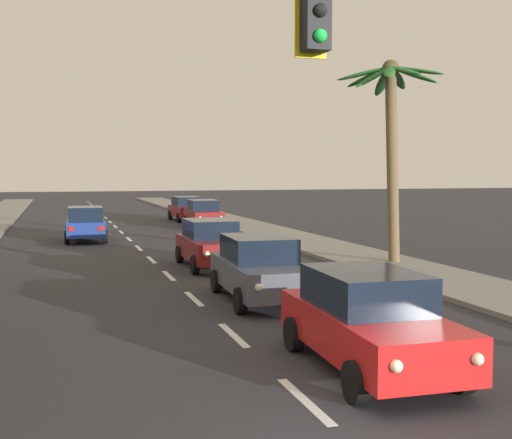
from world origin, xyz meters
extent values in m
cube|color=gray|center=(7.80, 20.00, 0.07)|extent=(3.20, 110.00, 0.14)
cube|color=silver|center=(0.00, 1.75, 0.00)|extent=(0.16, 2.00, 0.01)
cube|color=silver|center=(0.00, 5.70, 0.00)|extent=(0.16, 2.00, 0.01)
cube|color=silver|center=(0.00, 9.65, 0.00)|extent=(0.16, 2.00, 0.01)
cube|color=silver|center=(0.00, 13.60, 0.00)|extent=(0.16, 2.00, 0.01)
cube|color=silver|center=(0.00, 17.55, 0.00)|extent=(0.16, 2.00, 0.01)
cube|color=silver|center=(0.00, 21.50, 0.00)|extent=(0.16, 2.00, 0.01)
cube|color=silver|center=(0.00, 25.45, 0.00)|extent=(0.16, 2.00, 0.01)
cube|color=silver|center=(0.00, 29.40, 0.00)|extent=(0.16, 2.00, 0.01)
cube|color=silver|center=(0.00, 33.35, 0.00)|extent=(0.16, 2.00, 0.01)
cube|color=silver|center=(0.00, 37.30, 0.00)|extent=(0.16, 2.00, 0.01)
cube|color=silver|center=(0.00, 41.25, 0.00)|extent=(0.16, 2.00, 0.01)
cube|color=silver|center=(0.00, 45.20, 0.00)|extent=(0.16, 2.00, 0.01)
cube|color=silver|center=(0.00, 49.15, 0.00)|extent=(0.16, 2.00, 0.01)
cube|color=silver|center=(0.00, 53.09, 0.00)|extent=(0.16, 2.00, 0.01)
cube|color=silver|center=(0.00, 57.04, 0.00)|extent=(0.16, 2.00, 0.01)
cube|color=silver|center=(0.00, 60.99, 0.00)|extent=(0.16, 2.00, 0.01)
cube|color=silver|center=(0.00, 64.94, 0.00)|extent=(0.16, 2.00, 0.01)
cube|color=silver|center=(0.00, 68.89, 0.00)|extent=(0.16, 2.00, 0.01)
cube|color=black|center=(-0.33, 0.65, 5.29)|extent=(0.32, 0.26, 0.92)
sphere|color=black|center=(-0.33, 0.51, 5.29)|extent=(0.17, 0.17, 0.17)
sphere|color=#1EE54C|center=(-0.33, 0.51, 4.99)|extent=(0.17, 0.17, 0.17)
cube|color=yellow|center=(-0.33, 0.81, 5.29)|extent=(0.42, 0.03, 1.04)
cube|color=red|center=(1.58, 2.79, 0.68)|extent=(1.93, 4.37, 0.72)
cube|color=black|center=(1.58, 2.94, 1.36)|extent=(1.69, 2.26, 0.64)
cylinder|color=black|center=(2.38, 1.34, 0.32)|extent=(0.25, 0.65, 0.64)
cylinder|color=black|center=(0.66, 1.41, 0.32)|extent=(0.25, 0.65, 0.64)
cylinder|color=black|center=(2.50, 4.17, 0.32)|extent=(0.25, 0.65, 0.64)
cylinder|color=black|center=(0.77, 4.24, 0.32)|extent=(0.25, 0.65, 0.64)
sphere|color=#F9EFC6|center=(2.11, 0.59, 0.76)|extent=(0.18, 0.18, 0.18)
sphere|color=#F9EFC6|center=(0.87, 0.65, 0.76)|extent=(0.18, 0.18, 0.18)
cube|color=red|center=(2.32, 4.92, 0.78)|extent=(0.24, 0.07, 0.20)
cube|color=red|center=(1.01, 4.97, 0.78)|extent=(0.24, 0.07, 0.20)
cube|color=#4C515B|center=(1.59, 8.90, 0.68)|extent=(1.94, 4.37, 0.72)
cube|color=black|center=(1.60, 9.05, 1.36)|extent=(1.69, 2.26, 0.64)
cylinder|color=black|center=(2.40, 7.45, 0.32)|extent=(0.25, 0.65, 0.64)
cylinder|color=black|center=(0.67, 7.52, 0.32)|extent=(0.25, 0.65, 0.64)
cylinder|color=black|center=(2.51, 10.28, 0.32)|extent=(0.25, 0.65, 0.64)
cylinder|color=black|center=(0.79, 10.35, 0.32)|extent=(0.25, 0.65, 0.64)
sphere|color=#F9EFC6|center=(2.12, 6.71, 0.76)|extent=(0.18, 0.18, 0.18)
sphere|color=#F9EFC6|center=(0.88, 6.76, 0.76)|extent=(0.18, 0.18, 0.18)
cube|color=red|center=(2.34, 11.03, 0.78)|extent=(0.24, 0.07, 0.20)
cube|color=red|center=(1.02, 11.09, 0.78)|extent=(0.24, 0.07, 0.20)
cube|color=maroon|center=(1.74, 15.01, 0.68)|extent=(1.80, 4.31, 0.72)
cube|color=black|center=(1.74, 15.16, 1.36)|extent=(1.62, 2.21, 0.64)
cylinder|color=black|center=(2.59, 13.59, 0.32)|extent=(0.23, 0.64, 0.64)
cylinder|color=black|center=(0.86, 13.60, 0.32)|extent=(0.23, 0.64, 0.64)
cylinder|color=black|center=(2.61, 16.42, 0.32)|extent=(0.23, 0.64, 0.64)
cylinder|color=black|center=(0.89, 16.44, 0.32)|extent=(0.23, 0.64, 0.64)
sphere|color=#F9EFC6|center=(2.34, 12.84, 0.76)|extent=(0.18, 0.18, 0.18)
sphere|color=#F9EFC6|center=(1.10, 12.85, 0.76)|extent=(0.18, 0.18, 0.18)
cube|color=red|center=(2.42, 17.17, 0.78)|extent=(0.24, 0.06, 0.20)
cube|color=red|center=(1.10, 17.18, 0.78)|extent=(0.24, 0.06, 0.20)
cube|color=navy|center=(-2.09, 25.41, 0.68)|extent=(1.91, 4.36, 0.72)
cube|color=black|center=(-2.10, 25.26, 1.36)|extent=(1.67, 2.25, 0.64)
cylinder|color=black|center=(-2.90, 26.86, 0.32)|extent=(0.24, 0.65, 0.64)
cylinder|color=black|center=(-1.18, 26.80, 0.32)|extent=(0.24, 0.65, 0.64)
cylinder|color=black|center=(-3.00, 24.02, 0.32)|extent=(0.24, 0.65, 0.64)
cylinder|color=black|center=(-1.28, 23.96, 0.32)|extent=(0.24, 0.65, 0.64)
sphere|color=#B2B2AD|center=(-2.64, 27.60, 0.76)|extent=(0.18, 0.18, 0.18)
sphere|color=#B2B2AD|center=(-1.40, 27.56, 0.76)|extent=(0.18, 0.18, 0.18)
cube|color=red|center=(-2.82, 23.27, 0.78)|extent=(0.24, 0.07, 0.20)
cube|color=red|center=(-1.50, 23.23, 0.78)|extent=(0.24, 0.07, 0.20)
cube|color=maroon|center=(5.10, 31.08, 0.68)|extent=(1.93, 4.37, 0.72)
cube|color=black|center=(5.11, 31.23, 1.36)|extent=(1.68, 2.26, 0.64)
cylinder|color=black|center=(5.91, 29.63, 0.32)|extent=(0.24, 0.65, 0.64)
cylinder|color=black|center=(4.18, 29.70, 0.32)|extent=(0.24, 0.65, 0.64)
cylinder|color=black|center=(6.02, 32.47, 0.32)|extent=(0.24, 0.65, 0.64)
cylinder|color=black|center=(4.29, 32.53, 0.32)|extent=(0.24, 0.65, 0.64)
sphere|color=#B2B2AD|center=(5.64, 28.89, 0.76)|extent=(0.18, 0.18, 0.18)
sphere|color=#B2B2AD|center=(4.40, 28.94, 0.76)|extent=(0.18, 0.18, 0.18)
cube|color=red|center=(5.84, 33.21, 0.78)|extent=(0.24, 0.07, 0.20)
cube|color=red|center=(4.53, 33.27, 0.78)|extent=(0.24, 0.07, 0.20)
cube|color=maroon|center=(5.12, 36.56, 0.68)|extent=(1.88, 4.35, 0.72)
cube|color=black|center=(5.12, 36.71, 1.36)|extent=(1.66, 2.24, 0.64)
cylinder|color=black|center=(6.03, 35.16, 0.32)|extent=(0.24, 0.65, 0.64)
cylinder|color=black|center=(4.30, 35.12, 0.32)|extent=(0.24, 0.65, 0.64)
cylinder|color=black|center=(5.95, 38.00, 0.32)|extent=(0.24, 0.65, 0.64)
cylinder|color=black|center=(4.22, 37.95, 0.32)|extent=(0.24, 0.65, 0.64)
sphere|color=#B2B2AD|center=(5.80, 34.41, 0.76)|extent=(0.18, 0.18, 0.18)
sphere|color=#B2B2AD|center=(4.57, 34.37, 0.76)|extent=(0.18, 0.18, 0.18)
cube|color=red|center=(5.72, 38.74, 0.78)|extent=(0.24, 0.07, 0.20)
cube|color=red|center=(4.40, 38.70, 0.78)|extent=(0.24, 0.07, 0.20)
cylinder|color=brown|center=(8.06, 13.52, 3.48)|extent=(0.68, 0.41, 6.97)
ellipsoid|color=#236028|center=(8.86, 13.51, 6.82)|extent=(1.91, 0.43, 0.61)
ellipsoid|color=#236028|center=(8.57, 14.18, 6.78)|extent=(1.61, 1.63, 0.69)
ellipsoid|color=#236028|center=(8.11, 14.38, 6.66)|extent=(0.78, 1.86, 0.92)
ellipsoid|color=#236028|center=(7.48, 14.34, 6.80)|extent=(1.25, 1.86, 0.66)
ellipsoid|color=#236028|center=(7.11, 14.01, 6.86)|extent=(1.85, 1.33, 0.54)
ellipsoid|color=#236028|center=(7.10, 13.23, 6.64)|extent=(1.83, 0.99, 0.97)
ellipsoid|color=#236028|center=(7.44, 12.74, 6.75)|extent=(1.32, 1.81, 0.74)
ellipsoid|color=#236028|center=(7.94, 12.60, 6.80)|extent=(0.44, 1.91, 0.66)
ellipsoid|color=#236028|center=(8.52, 12.80, 6.86)|extent=(1.53, 1.73, 0.54)
sphere|color=#4C4223|center=(7.92, 13.52, 7.01)|extent=(0.60, 0.60, 0.60)
camera|label=1|loc=(-3.41, -6.72, 3.34)|focal=44.59mm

